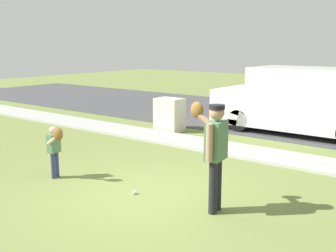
{
  "coord_description": "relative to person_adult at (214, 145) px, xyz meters",
  "views": [
    {
      "loc": [
        4.39,
        -5.13,
        2.56
      ],
      "look_at": [
        -0.39,
        1.09,
        1.0
      ],
      "focal_mm": 44.39,
      "sensor_mm": 36.0,
      "label": 1
    }
  ],
  "objects": [
    {
      "name": "ground_plane",
      "position": [
        -1.22,
        3.37,
        -1.05
      ],
      "size": [
        48.0,
        48.0,
        0.0
      ],
      "primitive_type": "plane",
      "color": "olive"
    },
    {
      "name": "baseball",
      "position": [
        -1.45,
        -0.21,
        -1.01
      ],
      "size": [
        0.07,
        0.07,
        0.07
      ],
      "primitive_type": "sphere",
      "color": "white",
      "rests_on": "ground"
    },
    {
      "name": "person_child",
      "position": [
        -3.2,
        -0.5,
        -0.36
      ],
      "size": [
        0.49,
        0.38,
        1.06
      ],
      "rotation": [
        0.0,
        0.0,
        0.14
      ],
      "color": "navy",
      "rests_on": "ground"
    },
    {
      "name": "road_surface",
      "position": [
        -1.22,
        8.47,
        -1.04
      ],
      "size": [
        36.0,
        6.8,
        0.02
      ],
      "primitive_type": "cube",
      "color": "#424244",
      "rests_on": "ground"
    },
    {
      "name": "sidewalk_strip",
      "position": [
        -1.22,
        3.47,
        -1.02
      ],
      "size": [
        36.0,
        1.2,
        0.06
      ],
      "primitive_type": "cube",
      "color": "#A3A39E",
      "rests_on": "ground"
    },
    {
      "name": "parked_van_white",
      "position": [
        -0.96,
        6.4,
        -0.15
      ],
      "size": [
        5.0,
        1.95,
        1.88
      ],
      "rotation": [
        0.0,
        0.0,
        3.14
      ],
      "color": "silver",
      "rests_on": "road_surface"
    },
    {
      "name": "person_adult",
      "position": [
        0.0,
        0.0,
        0.0
      ],
      "size": [
        0.73,
        0.59,
        1.68
      ],
      "rotation": [
        0.0,
        0.0,
        -3.0
      ],
      "color": "black",
      "rests_on": "ground"
    },
    {
      "name": "utility_cabinet",
      "position": [
        -4.24,
        4.43,
        -0.56
      ],
      "size": [
        0.8,
        0.58,
        0.97
      ],
      "primitive_type": "cube",
      "color": "beige",
      "rests_on": "ground"
    }
  ]
}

